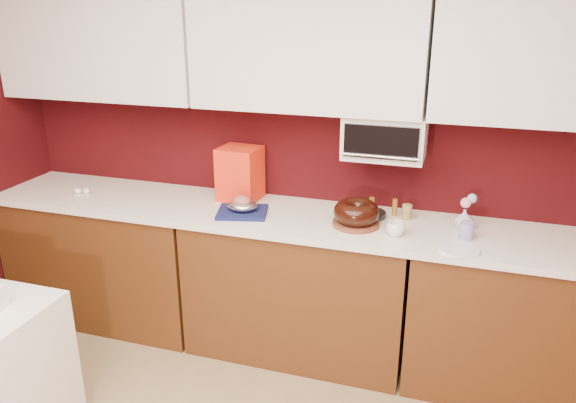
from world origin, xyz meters
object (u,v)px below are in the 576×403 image
(foil_ham_nest, at_px, (242,205))
(pandoro_box, at_px, (240,174))
(toaster_oven, at_px, (385,136))
(bundt_cake, at_px, (356,212))
(flower_vase, at_px, (464,217))
(coffee_mug, at_px, (396,227))
(blue_jar, at_px, (467,231))

(foil_ham_nest, distance_m, pandoro_box, 0.29)
(toaster_oven, bearing_deg, bundt_cake, -116.54)
(bundt_cake, relative_size, pandoro_box, 0.77)
(foil_ham_nest, relative_size, flower_vase, 1.47)
(pandoro_box, relative_size, flower_vase, 2.71)
(toaster_oven, bearing_deg, pandoro_box, 179.36)
(toaster_oven, bearing_deg, foil_ham_nest, -163.21)
(toaster_oven, height_order, flower_vase, toaster_oven)
(pandoro_box, distance_m, flower_vase, 1.37)
(flower_vase, bearing_deg, toaster_oven, 172.14)
(coffee_mug, height_order, flower_vase, flower_vase)
(foil_ham_nest, xyz_separation_m, blue_jar, (1.27, 0.02, -0.01))
(bundt_cake, distance_m, pandoro_box, 0.82)
(bundt_cake, relative_size, blue_jar, 2.81)
(toaster_oven, height_order, pandoro_box, toaster_oven)
(flower_vase, bearing_deg, pandoro_box, 176.85)
(foil_ham_nest, relative_size, coffee_mug, 1.91)
(foil_ham_nest, bearing_deg, flower_vase, 7.78)
(coffee_mug, relative_size, blue_jar, 1.04)
(bundt_cake, relative_size, foil_ham_nest, 1.42)
(bundt_cake, xyz_separation_m, pandoro_box, (-0.79, 0.22, 0.09))
(toaster_oven, distance_m, coffee_mug, 0.53)
(coffee_mug, bearing_deg, pandoro_box, 163.72)
(pandoro_box, bearing_deg, foil_ham_nest, -61.44)
(foil_ham_nest, bearing_deg, toaster_oven, 16.79)
(bundt_cake, distance_m, foil_ham_nest, 0.68)
(bundt_cake, xyz_separation_m, foil_ham_nest, (-0.68, -0.02, -0.03))
(toaster_oven, distance_m, flower_vase, 0.63)
(toaster_oven, distance_m, blue_jar, 0.68)
(coffee_mug, height_order, blue_jar, coffee_mug)
(toaster_oven, relative_size, foil_ham_nest, 2.48)
(foil_ham_nest, relative_size, blue_jar, 1.99)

